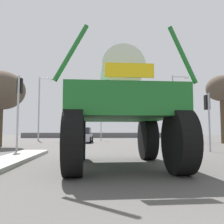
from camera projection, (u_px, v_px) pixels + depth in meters
The scene contains 12 objects.
ground_plane at pixel (115, 146), 19.14m from camera, with size 120.00×120.00×0.00m, color #4C4947.
median_island at pixel (4, 162), 8.43m from camera, with size 1.28×9.24×0.15m, color #B2AFA8.
oversize_sprayer at pixel (119, 111), 8.12m from camera, with size 3.79×5.37×3.94m.
sedan_ahead at pixel (83, 136), 24.56m from camera, with size 2.07×4.19×1.52m.
traffic_signal_near_left at pixel (19, 97), 13.34m from camera, with size 0.24×0.54×4.16m.
traffic_signal_near_right at pixel (208, 109), 14.05m from camera, with size 0.24×0.54×3.33m.
traffic_signal_far_left at pixel (101, 118), 29.87m from camera, with size 0.24×0.55×3.87m.
streetlight_far_left at pixel (40, 105), 30.06m from camera, with size 1.94×0.24×7.84m.
streetlight_far_right at pixel (174, 104), 29.27m from camera, with size 2.06×0.24×7.88m.
bare_tree_left at pixel (2, 91), 18.50m from camera, with size 3.44×3.44×5.70m.
bare_tree_right at pixel (222, 89), 23.49m from camera, with size 2.90×2.90×6.51m.
roadside_barrier at pixel (104, 135), 42.64m from camera, with size 28.30×0.24×0.90m, color #59595B.
Camera 1 is at (-1.61, -1.22, 1.14)m, focal length 39.24 mm.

